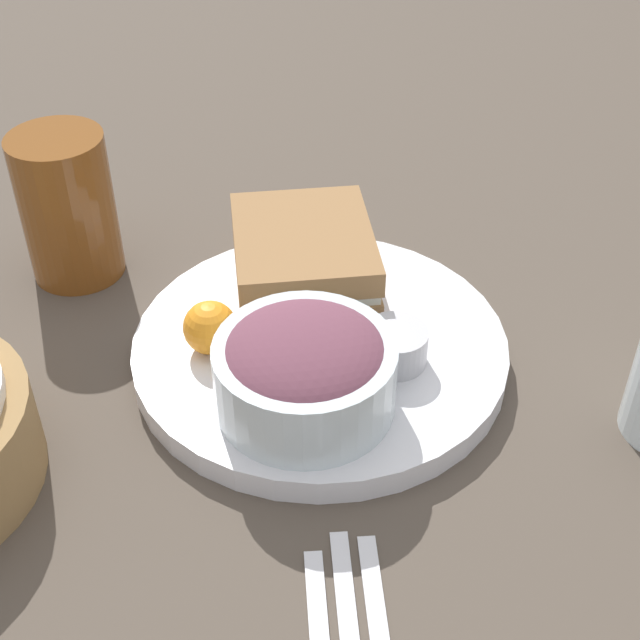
{
  "coord_description": "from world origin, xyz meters",
  "views": [
    {
      "loc": [
        -0.54,
        0.1,
        0.49
      ],
      "look_at": [
        0.0,
        0.0,
        0.04
      ],
      "focal_mm": 50.0,
      "sensor_mm": 36.0,
      "label": 1
    }
  ],
  "objects_px": {
    "plate": "(320,349)",
    "salad_bowl": "(305,368)",
    "sandwich": "(302,259)",
    "dressing_cup": "(395,346)",
    "drink_glass": "(68,207)"
  },
  "relations": [
    {
      "from": "plate",
      "to": "salad_bowl",
      "type": "xyz_separation_m",
      "value": [
        -0.07,
        0.02,
        0.05
      ]
    },
    {
      "from": "plate",
      "to": "salad_bowl",
      "type": "height_order",
      "value": "salad_bowl"
    },
    {
      "from": "salad_bowl",
      "to": "sandwich",
      "type": "bearing_deg",
      "value": -9.02
    },
    {
      "from": "dressing_cup",
      "to": "salad_bowl",
      "type": "bearing_deg",
      "value": 114.05
    },
    {
      "from": "plate",
      "to": "drink_glass",
      "type": "xyz_separation_m",
      "value": [
        0.17,
        0.2,
        0.06
      ]
    },
    {
      "from": "plate",
      "to": "dressing_cup",
      "type": "xyz_separation_m",
      "value": [
        -0.04,
        -0.05,
        0.03
      ]
    },
    {
      "from": "salad_bowl",
      "to": "drink_glass",
      "type": "bearing_deg",
      "value": 36.06
    },
    {
      "from": "sandwich",
      "to": "drink_glass",
      "type": "xyz_separation_m",
      "value": [
        0.09,
        0.19,
        0.02
      ]
    },
    {
      "from": "salad_bowl",
      "to": "dressing_cup",
      "type": "height_order",
      "value": "salad_bowl"
    },
    {
      "from": "salad_bowl",
      "to": "drink_glass",
      "type": "xyz_separation_m",
      "value": [
        0.24,
        0.17,
        0.01
      ]
    },
    {
      "from": "salad_bowl",
      "to": "drink_glass",
      "type": "relative_size",
      "value": 0.98
    },
    {
      "from": "salad_bowl",
      "to": "dressing_cup",
      "type": "xyz_separation_m",
      "value": [
        0.03,
        -0.08,
        -0.02
      ]
    },
    {
      "from": "sandwich",
      "to": "drink_glass",
      "type": "height_order",
      "value": "drink_glass"
    },
    {
      "from": "sandwich",
      "to": "drink_glass",
      "type": "distance_m",
      "value": 0.22
    },
    {
      "from": "dressing_cup",
      "to": "sandwich",
      "type": "bearing_deg",
      "value": 25.69
    }
  ]
}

